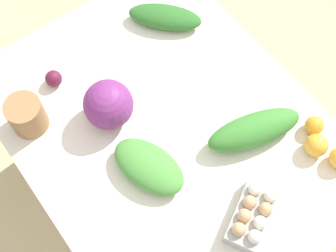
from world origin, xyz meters
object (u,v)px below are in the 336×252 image
(egg_carton, at_px, (253,215))
(orange_0, at_px, (316,145))
(cabbage_purple, at_px, (108,105))
(orange_3, at_px, (314,125))
(greens_bunch_chard, at_px, (254,130))
(paper_bag, at_px, (27,115))
(beet_root, at_px, (54,79))
(greens_bunch_beet_tops, at_px, (149,166))
(greens_bunch_kale, at_px, (165,17))

(egg_carton, bearing_deg, orange_0, -19.07)
(egg_carton, relative_size, orange_0, 3.15)
(cabbage_purple, xyz_separation_m, orange_3, (-0.47, -0.54, -0.05))
(cabbage_purple, height_order, orange_3, cabbage_purple)
(greens_bunch_chard, height_order, orange_0, greens_bunch_chard)
(paper_bag, relative_size, beet_root, 2.13)
(greens_bunch_beet_tops, height_order, greens_bunch_kale, greens_bunch_beet_tops)
(beet_root, bearing_deg, cabbage_purple, -159.47)
(cabbage_purple, height_order, greens_bunch_chard, cabbage_purple)
(paper_bag, distance_m, beet_root, 0.18)
(paper_bag, distance_m, greens_bunch_beet_tops, 0.45)
(greens_bunch_beet_tops, bearing_deg, beet_root, 8.99)
(beet_root, bearing_deg, greens_bunch_beet_tops, -171.01)
(greens_bunch_kale, distance_m, beet_root, 0.49)
(greens_bunch_beet_tops, bearing_deg, orange_0, -119.14)
(paper_bag, xyz_separation_m, beet_root, (0.09, -0.15, -0.03))
(greens_bunch_beet_tops, height_order, orange_0, same)
(greens_bunch_beet_tops, xyz_separation_m, greens_bunch_kale, (0.46, -0.41, -0.01))
(greens_bunch_chard, xyz_separation_m, beet_root, (0.60, 0.44, -0.02))
(greens_bunch_kale, xyz_separation_m, beet_root, (0.02, 0.49, -0.00))
(cabbage_purple, xyz_separation_m, greens_bunch_chard, (-0.36, -0.35, -0.04))
(egg_carton, distance_m, greens_bunch_chard, 0.29)
(paper_bag, height_order, greens_bunch_kale, paper_bag)
(cabbage_purple, xyz_separation_m, egg_carton, (-0.58, -0.16, -0.04))
(egg_carton, xyz_separation_m, beet_root, (0.81, 0.25, -0.01))
(greens_bunch_kale, height_order, greens_bunch_chard, greens_bunch_chard)
(egg_carton, relative_size, beet_root, 4.06)
(egg_carton, xyz_separation_m, greens_bunch_beet_tops, (0.33, 0.17, -0.00))
(paper_bag, xyz_separation_m, orange_3, (-0.61, -0.78, -0.03))
(cabbage_purple, distance_m, orange_3, 0.71)
(paper_bag, height_order, greens_bunch_chard, paper_bag)
(paper_bag, bearing_deg, greens_bunch_beet_tops, -149.54)
(paper_bag, xyz_separation_m, greens_bunch_chard, (-0.50, -0.59, -0.02))
(beet_root, relative_size, orange_3, 0.93)
(orange_0, height_order, orange_3, orange_0)
(paper_bag, height_order, orange_3, paper_bag)
(orange_0, bearing_deg, cabbage_purple, 42.70)
(beet_root, bearing_deg, paper_bag, 121.56)
(greens_bunch_kale, distance_m, greens_bunch_chard, 0.58)
(egg_carton, height_order, greens_bunch_beet_tops, egg_carton)
(greens_bunch_beet_tops, xyz_separation_m, orange_0, (-0.28, -0.50, -0.00))
(cabbage_purple, distance_m, beet_root, 0.26)
(paper_bag, xyz_separation_m, greens_bunch_kale, (0.07, -0.64, -0.03))
(greens_bunch_kale, relative_size, beet_root, 4.66)
(greens_bunch_chard, xyz_separation_m, orange_0, (-0.17, -0.13, -0.01))
(greens_bunch_kale, bearing_deg, greens_bunch_beet_tops, 138.45)
(cabbage_purple, bearing_deg, orange_0, -137.30)
(cabbage_purple, xyz_separation_m, greens_bunch_kale, (0.22, -0.40, -0.05))
(greens_bunch_chard, relative_size, beet_root, 5.49)
(orange_3, bearing_deg, egg_carton, 106.40)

